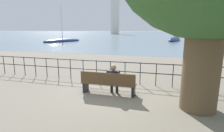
{
  "coord_description": "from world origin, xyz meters",
  "views": [
    {
      "loc": [
        1.91,
        -6.38,
        2.5
      ],
      "look_at": [
        0.0,
        0.5,
        1.03
      ],
      "focal_mm": 28.0,
      "sensor_mm": 36.0,
      "label": 1
    }
  ],
  "objects_px": {
    "park_bench": "(108,83)",
    "seated_person_left": "(113,78)",
    "sailboat_0": "(63,41)",
    "sailboat_2": "(174,40)",
    "harbor_lighthouse": "(115,15)",
    "sailboat_1": "(215,46)"
  },
  "relations": [
    {
      "from": "harbor_lighthouse",
      "to": "sailboat_1",
      "type": "bearing_deg",
      "value": -66.19
    },
    {
      "from": "park_bench",
      "to": "sailboat_2",
      "type": "xyz_separation_m",
      "value": [
        4.92,
        36.92,
        -0.12
      ]
    },
    {
      "from": "sailboat_0",
      "to": "park_bench",
      "type": "bearing_deg",
      "value": -30.96
    },
    {
      "from": "harbor_lighthouse",
      "to": "sailboat_2",
      "type": "bearing_deg",
      "value": -64.16
    },
    {
      "from": "seated_person_left",
      "to": "sailboat_2",
      "type": "height_order",
      "value": "sailboat_2"
    },
    {
      "from": "seated_person_left",
      "to": "sailboat_1",
      "type": "height_order",
      "value": "sailboat_1"
    },
    {
      "from": "park_bench",
      "to": "sailboat_0",
      "type": "height_order",
      "value": "sailboat_0"
    },
    {
      "from": "seated_person_left",
      "to": "sailboat_0",
      "type": "distance_m",
      "value": 33.17
    },
    {
      "from": "park_bench",
      "to": "sailboat_2",
      "type": "relative_size",
      "value": 0.22
    },
    {
      "from": "sailboat_0",
      "to": "sailboat_1",
      "type": "height_order",
      "value": "sailboat_1"
    },
    {
      "from": "park_bench",
      "to": "harbor_lighthouse",
      "type": "xyz_separation_m",
      "value": [
        -26.14,
        101.07,
        11.14
      ]
    },
    {
      "from": "park_bench",
      "to": "seated_person_left",
      "type": "bearing_deg",
      "value": 22.31
    },
    {
      "from": "park_bench",
      "to": "sailboat_0",
      "type": "bearing_deg",
      "value": 124.09
    },
    {
      "from": "sailboat_1",
      "to": "harbor_lighthouse",
      "type": "bearing_deg",
      "value": 103.87
    },
    {
      "from": "harbor_lighthouse",
      "to": "park_bench",
      "type": "bearing_deg",
      "value": -75.5
    },
    {
      "from": "park_bench",
      "to": "harbor_lighthouse",
      "type": "relative_size",
      "value": 0.09
    },
    {
      "from": "seated_person_left",
      "to": "park_bench",
      "type": "bearing_deg",
      "value": -157.69
    },
    {
      "from": "sailboat_1",
      "to": "sailboat_2",
      "type": "relative_size",
      "value": 1.22
    },
    {
      "from": "sailboat_0",
      "to": "sailboat_2",
      "type": "height_order",
      "value": "sailboat_2"
    },
    {
      "from": "seated_person_left",
      "to": "sailboat_2",
      "type": "bearing_deg",
      "value": 82.69
    },
    {
      "from": "seated_person_left",
      "to": "harbor_lighthouse",
      "type": "xyz_separation_m",
      "value": [
        -26.34,
        100.99,
        10.93
      ]
    },
    {
      "from": "park_bench",
      "to": "seated_person_left",
      "type": "relative_size",
      "value": 1.84
    }
  ]
}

